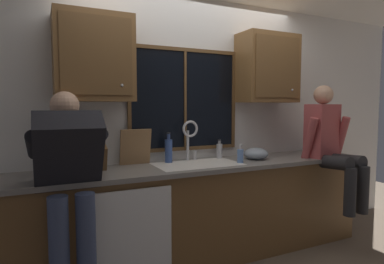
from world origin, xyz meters
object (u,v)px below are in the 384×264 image
(person_standing, at_px, (69,178))
(person_sitting_on_counter, at_px, (330,140))
(mixing_bowl, at_px, (256,154))
(soap_dispenser, at_px, (240,156))
(bottle_green_glass, at_px, (169,150))
(bottle_tall_clear, at_px, (219,151))
(knife_block, at_px, (99,158))
(cutting_board, at_px, (136,147))

(person_standing, bearing_deg, person_sitting_on_counter, 1.11)
(person_sitting_on_counter, height_order, mixing_bowl, person_sitting_on_counter)
(soap_dispenser, xyz_separation_m, bottle_green_glass, (-0.61, 0.30, 0.05))
(bottle_green_glass, height_order, bottle_tall_clear, bottle_green_glass)
(person_standing, xyz_separation_m, mixing_bowl, (1.81, 0.32, 0.01))
(bottle_tall_clear, bearing_deg, mixing_bowl, -32.28)
(bottle_tall_clear, bearing_deg, knife_block, -174.73)
(cutting_board, height_order, mixing_bowl, cutting_board)
(mixing_bowl, bearing_deg, bottle_tall_clear, 147.72)
(bottle_tall_clear, bearing_deg, person_sitting_on_counter, -23.88)
(mixing_bowl, bearing_deg, person_standing, -170.13)
(soap_dispenser, bearing_deg, bottle_green_glass, 153.68)
(mixing_bowl, xyz_separation_m, soap_dispenser, (-0.27, -0.12, 0.01))
(knife_block, xyz_separation_m, bottle_green_glass, (0.67, 0.10, 0.01))
(knife_block, xyz_separation_m, cutting_board, (0.35, 0.13, 0.06))
(knife_block, bearing_deg, person_sitting_on_counter, -8.75)
(mixing_bowl, height_order, bottle_green_glass, bottle_green_glass)
(person_sitting_on_counter, bearing_deg, bottle_green_glass, 164.28)
(cutting_board, height_order, bottle_green_glass, cutting_board)
(knife_block, distance_m, soap_dispenser, 1.30)
(person_standing, height_order, person_sitting_on_counter, person_sitting_on_counter)
(bottle_green_glass, bearing_deg, mixing_bowl, -12.09)
(person_sitting_on_counter, bearing_deg, person_standing, -178.89)
(person_sitting_on_counter, height_order, soap_dispenser, person_sitting_on_counter)
(person_sitting_on_counter, bearing_deg, cutting_board, 165.90)
(mixing_bowl, distance_m, bottle_tall_clear, 0.37)
(person_standing, bearing_deg, knife_block, 56.55)
(bottle_green_glass, bearing_deg, cutting_board, 174.52)
(person_sitting_on_counter, bearing_deg, bottle_tall_clear, 156.12)
(person_sitting_on_counter, distance_m, bottle_tall_clear, 1.16)
(person_sitting_on_counter, height_order, knife_block, person_sitting_on_counter)
(bottle_green_glass, bearing_deg, person_standing, -151.60)
(knife_block, relative_size, bottle_green_glass, 1.11)
(cutting_board, bearing_deg, knife_block, -159.32)
(soap_dispenser, bearing_deg, mixing_bowl, 23.32)
(cutting_board, xyz_separation_m, mixing_bowl, (1.20, -0.22, -0.11))
(person_standing, height_order, bottle_tall_clear, person_standing)
(cutting_board, relative_size, soap_dispenser, 1.84)
(cutting_board, bearing_deg, soap_dispenser, -19.78)
(bottle_tall_clear, bearing_deg, soap_dispenser, -81.27)
(person_standing, relative_size, bottle_tall_clear, 7.89)
(mixing_bowl, bearing_deg, soap_dispenser, -156.68)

